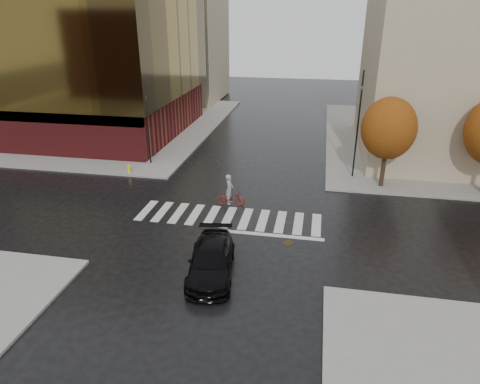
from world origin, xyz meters
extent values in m
plane|color=black|center=(0.00, 0.00, 0.00)|extent=(120.00, 120.00, 0.00)
cube|color=gray|center=(-21.00, 21.00, 0.07)|extent=(30.00, 30.00, 0.15)
cube|color=silver|center=(0.00, 0.50, 0.01)|extent=(12.00, 3.00, 0.01)
cube|color=maroon|center=(-22.00, 18.00, 2.15)|extent=(26.00, 18.00, 4.00)
cube|color=beige|center=(-22.00, 9.20, 3.65)|extent=(26.00, 0.40, 1.00)
cube|color=olive|center=(-22.00, 18.00, 10.15)|extent=(27.00, 19.00, 12.00)
cube|color=tan|center=(17.00, 17.00, 9.15)|extent=(16.00, 16.00, 18.00)
cube|color=tan|center=(-16.00, 37.00, 10.15)|extent=(14.00, 12.00, 20.00)
cylinder|color=black|center=(10.00, 7.40, 1.55)|extent=(0.32, 0.32, 2.80)
ellipsoid|color=#96400E|center=(10.00, 7.40, 4.47)|extent=(3.80, 3.80, 4.37)
imported|color=black|center=(0.50, -5.76, 0.76)|extent=(2.89, 5.52, 1.53)
imported|color=maroon|center=(-0.22, 2.34, 0.50)|extent=(1.93, 0.72, 1.01)
imported|color=#92959A|center=(-0.32, 2.34, 1.15)|extent=(0.51, 0.76, 2.04)
cylinder|color=black|center=(-8.55, 9.00, 3.39)|extent=(0.12, 0.12, 6.49)
imported|color=black|center=(-8.55, 9.00, 5.75)|extent=(0.18, 0.15, 0.81)
cylinder|color=black|center=(8.04, 9.00, 4.16)|extent=(0.12, 0.12, 8.02)
imported|color=black|center=(8.04, 9.00, 7.07)|extent=(0.20, 0.23, 1.00)
cylinder|color=#F0F20E|center=(-9.36, 6.50, 0.43)|extent=(0.22, 0.22, 0.55)
sphere|color=#F0F20E|center=(-9.36, 6.50, 0.70)|extent=(0.24, 0.24, 0.24)
cylinder|color=#443618|center=(3.99, -2.00, 0.01)|extent=(0.75, 0.75, 0.01)
camera|label=1|loc=(5.24, -23.14, 12.15)|focal=32.00mm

